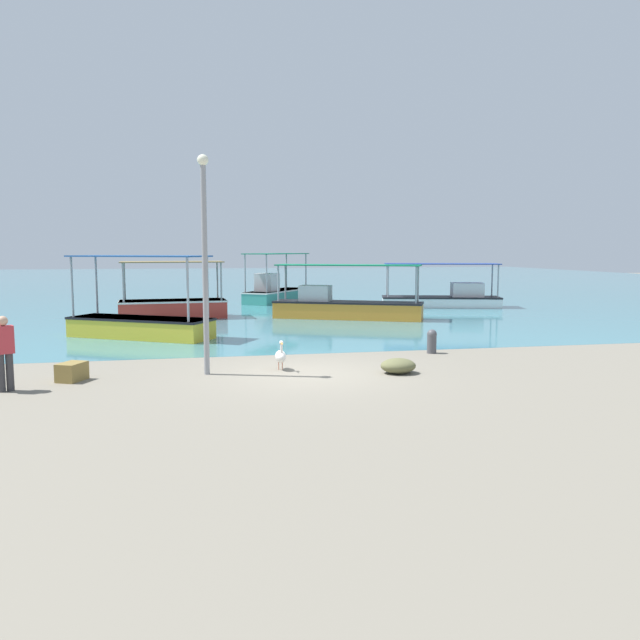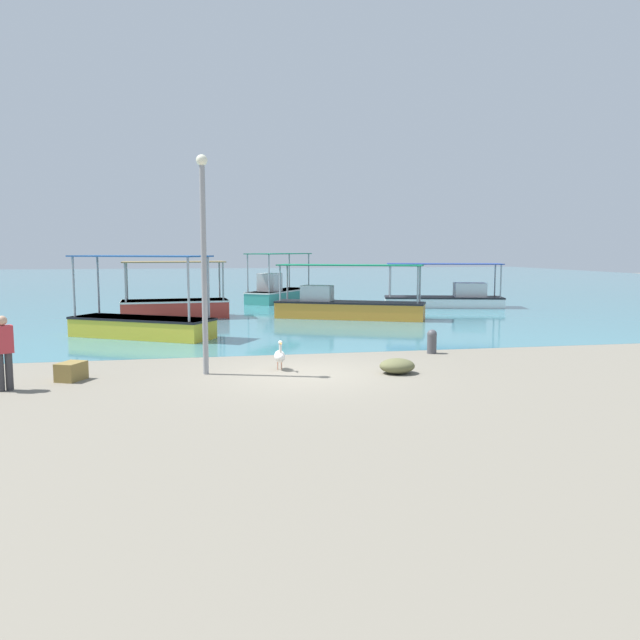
% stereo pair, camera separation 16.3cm
% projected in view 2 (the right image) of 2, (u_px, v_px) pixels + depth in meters
% --- Properties ---
extents(ground, '(120.00, 120.00, 0.00)m').
position_uv_depth(ground, '(306.00, 374.00, 15.81)').
color(ground, slate).
extents(harbor_water, '(110.00, 90.00, 0.00)m').
position_uv_depth(harbor_water, '(226.00, 281.00, 62.65)').
color(harbor_water, teal).
rests_on(harbor_water, ground).
extents(fishing_boat_far_right, '(4.94, 2.30, 2.61)m').
position_uv_depth(fishing_boat_far_right, '(175.00, 306.00, 28.89)').
color(fishing_boat_far_right, red).
rests_on(fishing_boat_far_right, harbor_water).
extents(fishing_boat_near_right, '(4.70, 5.69, 2.92)m').
position_uv_depth(fishing_boat_near_right, '(279.00, 291.00, 37.75)').
color(fishing_boat_near_right, teal).
rests_on(fishing_boat_near_right, harbor_water).
extents(fishing_boat_outer, '(6.78, 4.14, 2.47)m').
position_uv_depth(fishing_boat_outer, '(346.00, 305.00, 28.45)').
color(fishing_boat_outer, orange).
rests_on(fishing_boat_outer, harbor_water).
extents(fishing_boat_center, '(5.36, 4.08, 2.94)m').
position_uv_depth(fishing_boat_center, '(142.00, 322.00, 22.35)').
color(fishing_boat_center, gold).
rests_on(fishing_boat_center, harbor_water).
extents(fishing_boat_near_left, '(6.65, 3.45, 2.40)m').
position_uv_depth(fishing_boat_near_left, '(447.00, 297.00, 34.25)').
color(fishing_boat_near_left, white).
rests_on(fishing_boat_near_left, harbor_water).
extents(pelican, '(0.28, 0.80, 0.80)m').
position_uv_depth(pelican, '(280.00, 356.00, 16.32)').
color(pelican, '#E0997A').
rests_on(pelican, ground).
extents(lamp_post, '(0.28, 0.28, 5.45)m').
position_uv_depth(lamp_post, '(204.00, 252.00, 15.46)').
color(lamp_post, gray).
rests_on(lamp_post, ground).
extents(mooring_bollard, '(0.30, 0.30, 0.73)m').
position_uv_depth(mooring_bollard, '(432.00, 341.00, 18.92)').
color(mooring_bollard, '#47474C').
rests_on(mooring_bollard, ground).
extents(fisherman_standing, '(0.46, 0.38, 1.69)m').
position_uv_depth(fisherman_standing, '(4.00, 351.00, 13.83)').
color(fisherman_standing, '#363437').
rests_on(fisherman_standing, ground).
extents(net_pile, '(0.91, 0.77, 0.38)m').
position_uv_depth(net_pile, '(397.00, 366.00, 15.88)').
color(net_pile, brown).
rests_on(net_pile, ground).
extents(cargo_crate, '(0.73, 0.83, 0.44)m').
position_uv_depth(cargo_crate, '(71.00, 371.00, 15.02)').
color(cargo_crate, olive).
rests_on(cargo_crate, ground).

